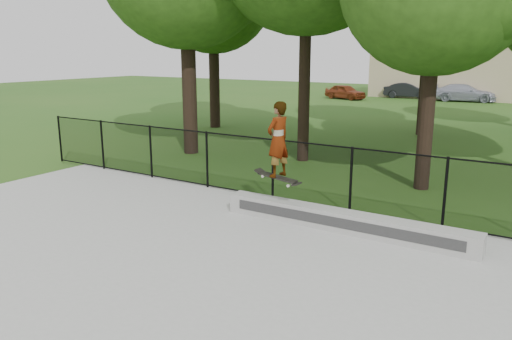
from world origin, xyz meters
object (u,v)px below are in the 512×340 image
at_px(car_c, 464,93).
at_px(skater_airborne, 278,141).
at_px(car_a, 345,92).
at_px(car_b, 408,90).
at_px(grind_ledge, 343,221).

height_order(car_c, skater_airborne, skater_airborne).
distance_m(car_a, car_c, 8.56).
distance_m(car_b, skater_airborne, 31.40).
bearing_deg(grind_ledge, car_b, 103.24).
height_order(grind_ledge, skater_airborne, skater_airborne).
height_order(car_b, skater_airborne, skater_airborne).
distance_m(grind_ledge, car_c, 30.18).
bearing_deg(grind_ledge, car_c, 95.62).
distance_m(car_b, car_c, 4.26).
relative_size(grind_ledge, car_c, 1.33).
xyz_separation_m(car_a, car_b, (3.83, 3.37, 0.04)).
bearing_deg(skater_airborne, car_c, 93.02).
distance_m(grind_ledge, car_b, 31.39).
bearing_deg(skater_airborne, car_b, 100.71).
bearing_deg(car_b, car_a, 123.49).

